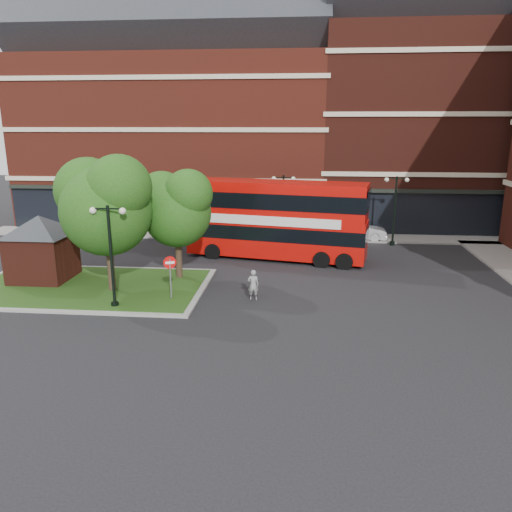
# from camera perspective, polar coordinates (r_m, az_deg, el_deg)

# --- Properties ---
(ground) EXTENTS (120.00, 120.00, 0.00)m
(ground) POSITION_cam_1_polar(r_m,az_deg,el_deg) (23.56, -3.29, -6.58)
(ground) COLOR black
(ground) RESTS_ON ground
(pavement_far) EXTENTS (44.00, 3.00, 0.12)m
(pavement_far) POSITION_cam_1_polar(r_m,az_deg,el_deg) (39.25, 0.27, 2.35)
(pavement_far) COLOR slate
(pavement_far) RESTS_ON ground
(terrace_far_left) EXTENTS (26.00, 12.00, 14.00)m
(terrace_far_left) POSITION_cam_1_polar(r_m,az_deg,el_deg) (47.07, -8.89, 12.81)
(terrace_far_left) COLOR maroon
(terrace_far_left) RESTS_ON ground
(terrace_far_right) EXTENTS (18.00, 12.00, 16.00)m
(terrace_far_right) POSITION_cam_1_polar(r_m,az_deg,el_deg) (46.88, 18.96, 13.41)
(terrace_far_right) COLOR #471911
(terrace_far_right) RESTS_ON ground
(traffic_island) EXTENTS (12.60, 7.60, 0.15)m
(traffic_island) POSITION_cam_1_polar(r_m,az_deg,el_deg) (28.47, -18.53, -3.36)
(traffic_island) COLOR gray
(traffic_island) RESTS_ON ground
(kiosk) EXTENTS (6.51, 6.51, 3.60)m
(kiosk) POSITION_cam_1_polar(r_m,az_deg,el_deg) (30.07, -23.37, 1.58)
(kiosk) COLOR #471911
(kiosk) RESTS_ON traffic_island
(tree_island_west) EXTENTS (5.40, 4.71, 7.21)m
(tree_island_west) POSITION_cam_1_polar(r_m,az_deg,el_deg) (26.48, -16.94, 5.97)
(tree_island_west) COLOR #2D2116
(tree_island_west) RESTS_ON ground
(tree_island_east) EXTENTS (4.46, 3.90, 6.29)m
(tree_island_east) POSITION_cam_1_polar(r_m,az_deg,el_deg) (27.95, -9.18, 5.72)
(tree_island_east) COLOR #2D2116
(tree_island_east) RESTS_ON ground
(lamp_island) EXTENTS (1.72, 0.36, 5.00)m
(lamp_island) POSITION_cam_1_polar(r_m,az_deg,el_deg) (24.29, -16.26, 0.51)
(lamp_island) COLOR black
(lamp_island) RESTS_ON ground
(lamp_far_left) EXTENTS (1.72, 0.36, 5.00)m
(lamp_far_left) POSITION_cam_1_polar(r_m,az_deg,el_deg) (36.65, 3.13, 5.82)
(lamp_far_left) COLOR black
(lamp_far_left) RESTS_ON ground
(lamp_far_right) EXTENTS (1.72, 0.36, 5.00)m
(lamp_far_right) POSITION_cam_1_polar(r_m,az_deg,el_deg) (37.22, 15.59, 5.44)
(lamp_far_right) COLOR black
(lamp_far_right) RESTS_ON ground
(bus) EXTENTS (11.88, 4.86, 4.42)m
(bus) POSITION_cam_1_polar(r_m,az_deg,el_deg) (32.32, 2.33, 4.73)
(bus) COLOR #B50B07
(bus) RESTS_ON ground
(woman) EXTENTS (0.59, 0.41, 1.57)m
(woman) POSITION_cam_1_polar(r_m,az_deg,el_deg) (25.04, -0.32, -3.32)
(woman) COLOR gray
(woman) RESTS_ON ground
(car_silver) EXTENTS (4.14, 1.82, 1.39)m
(car_silver) POSITION_cam_1_polar(r_m,az_deg,el_deg) (37.78, -6.38, 2.74)
(car_silver) COLOR silver
(car_silver) RESTS_ON ground
(car_white) EXTENTS (4.41, 1.76, 1.43)m
(car_white) POSITION_cam_1_polar(r_m,az_deg,el_deg) (38.72, 11.54, 2.85)
(car_white) COLOR silver
(car_white) RESTS_ON ground
(no_entry_sign) EXTENTS (0.60, 0.30, 2.30)m
(no_entry_sign) POSITION_cam_1_polar(r_m,az_deg,el_deg) (25.03, -9.79, -1.49)
(no_entry_sign) COLOR slate
(no_entry_sign) RESTS_ON ground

